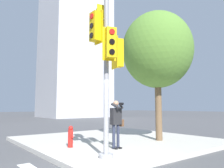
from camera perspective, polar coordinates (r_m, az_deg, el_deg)
The scene contains 6 objects.
sidewalk_corner at distance 10.74m, azimuth 1.27°, elevation -14.54°, with size 8.00×8.00×0.17m.
traffic_signal_pole at distance 6.90m, azimuth -1.50°, elevation 8.90°, with size 1.15×1.15×5.34m.
person_photographer at distance 8.16m, azimuth 1.16°, elevation -9.24°, with size 0.58×0.54×1.75m.
street_tree at distance 10.69m, azimuth 11.72°, elevation 8.67°, with size 3.31×3.31×6.03m.
fire_hydrant at distance 8.59m, azimuth -10.78°, elevation -13.35°, with size 0.19×0.25×0.80m.
building_right at distance 39.60m, azimuth -9.62°, elevation 8.02°, with size 10.68×9.31×22.47m.
Camera 1 is at (-3.20, -4.75, 1.66)m, focal length 35.00 mm.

